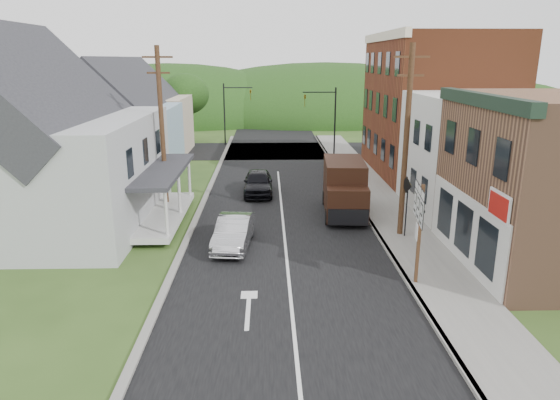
{
  "coord_description": "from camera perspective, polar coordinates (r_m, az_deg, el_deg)",
  "views": [
    {
      "loc": [
        -0.8,
        -19.17,
        8.33
      ],
      "look_at": [
        -0.25,
        2.37,
        2.2
      ],
      "focal_mm": 32.0,
      "sensor_mm": 36.0,
      "label": 1
    }
  ],
  "objects": [
    {
      "name": "curb_right",
      "position": [
        28.89,
        9.26,
        -0.93
      ],
      "size": [
        0.2,
        55.0,
        0.15
      ],
      "primitive_type": "cube",
      "color": "slate",
      "rests_on": "ground"
    },
    {
      "name": "road",
      "position": [
        30.34,
        0.09,
        -0.05
      ],
      "size": [
        9.0,
        90.0,
        0.02
      ],
      "primitive_type": "cube",
      "color": "black",
      "rests_on": "ground"
    },
    {
      "name": "forested_ridge",
      "position": [
        74.64,
        -0.87,
        9.47
      ],
      "size": [
        90.0,
        30.0,
        16.0
      ],
      "primitive_type": "ellipsoid",
      "color": "black",
      "rests_on": "ground"
    },
    {
      "name": "utility_pole_left",
      "position": [
        28.0,
        -13.34,
        7.92
      ],
      "size": [
        1.6,
        0.26,
        9.0
      ],
      "color": "#472D19",
      "rests_on": "ground"
    },
    {
      "name": "storefront_red",
      "position": [
        38.28,
        17.23,
        10.19
      ],
      "size": [
        8.0,
        12.0,
        10.0
      ],
      "primitive_type": "cube",
      "color": "brown",
      "rests_on": "ground"
    },
    {
      "name": "sidewalk_right",
      "position": [
        29.17,
        11.87,
        -0.91
      ],
      "size": [
        2.8,
        55.0,
        0.15
      ],
      "primitive_type": "cube",
      "color": "slate",
      "rests_on": "ground"
    },
    {
      "name": "tree_left_c",
      "position": [
        43.25,
        -26.9,
        11.04
      ],
      "size": [
        5.8,
        5.8,
        8.41
      ],
      "color": "#382616",
      "rests_on": "ground"
    },
    {
      "name": "silver_sedan",
      "position": [
        22.87,
        -5.3,
        -3.69
      ],
      "size": [
        1.86,
        4.34,
        1.39
      ],
      "primitive_type": "imported",
      "rotation": [
        0.0,
        0.0,
        -0.1
      ],
      "color": "#B3B2B7",
      "rests_on": "ground"
    },
    {
      "name": "curb_left",
      "position": [
        28.66,
        -9.13,
        -1.1
      ],
      "size": [
        0.3,
        55.0,
        0.12
      ],
      "primitive_type": "cube",
      "color": "slate",
      "rests_on": "ground"
    },
    {
      "name": "traffic_signal_right",
      "position": [
        43.21,
        5.39,
        9.74
      ],
      "size": [
        2.87,
        0.2,
        6.0
      ],
      "color": "black",
      "rests_on": "ground"
    },
    {
      "name": "house_cream",
      "position": [
        46.65,
        -14.95,
        9.65
      ],
      "size": [
        7.14,
        8.16,
        7.28
      ],
      "color": "#BAA890",
      "rests_on": "ground"
    },
    {
      "name": "traffic_signal_left",
      "position": [
        50.0,
        -5.58,
        10.56
      ],
      "size": [
        2.87,
        0.2,
        6.0
      ],
      "color": "black",
      "rests_on": "ground"
    },
    {
      "name": "house_blue",
      "position": [
        37.86,
        -17.27,
        8.14
      ],
      "size": [
        7.14,
        8.16,
        7.28
      ],
      "color": "#87A5B8",
      "rests_on": "ground"
    },
    {
      "name": "tree_left_b",
      "position": [
        35.29,
        -29.13,
        8.3
      ],
      "size": [
        4.8,
        4.8,
        6.94
      ],
      "color": "#382616",
      "rests_on": "ground"
    },
    {
      "name": "ground",
      "position": [
        20.91,
        0.85,
        -7.59
      ],
      "size": [
        120.0,
        120.0,
        0.0
      ],
      "primitive_type": "plane",
      "color": "#2D4719",
      "rests_on": "ground"
    },
    {
      "name": "dark_sedan",
      "position": [
        31.64,
        -2.51,
        2.01
      ],
      "size": [
        1.8,
        4.44,
        1.51
      ],
      "primitive_type": "imported",
      "rotation": [
        0.0,
        0.0,
        0.0
      ],
      "color": "black",
      "rests_on": "ground"
    },
    {
      "name": "warning_sign",
      "position": [
        24.11,
        14.26,
        0.2
      ],
      "size": [
        0.27,
        0.77,
        2.92
      ],
      "rotation": [
        0.0,
        0.0,
        0.32
      ],
      "color": "black",
      "rests_on": "sidewalk_right"
    },
    {
      "name": "route_sign_cluster",
      "position": [
        19.0,
        15.59,
        -2.2
      ],
      "size": [
        0.4,
        2.17,
        3.82
      ],
      "rotation": [
        0.0,
        0.0,
        -0.15
      ],
      "color": "#472D19",
      "rests_on": "sidewalk_right"
    },
    {
      "name": "utility_pole_right",
      "position": [
        23.84,
        14.21,
        6.53
      ],
      "size": [
        1.6,
        0.26,
        9.0
      ],
      "color": "#472D19",
      "rests_on": "ground"
    },
    {
      "name": "cross_road",
      "position": [
        46.92,
        -0.48,
        5.65
      ],
      "size": [
        60.0,
        9.0,
        0.02
      ],
      "primitive_type": "cube",
      "color": "black",
      "rests_on": "ground"
    },
    {
      "name": "delivery_van",
      "position": [
        27.48,
        7.38,
        1.34
      ],
      "size": [
        2.5,
        5.4,
        2.95
      ],
      "rotation": [
        0.0,
        0.0,
        -0.07
      ],
      "color": "black",
      "rests_on": "ground"
    },
    {
      "name": "tree_left_d",
      "position": [
        51.93,
        -10.79,
        11.8
      ],
      "size": [
        4.8,
        4.8,
        6.94
      ],
      "color": "#382616",
      "rests_on": "ground"
    },
    {
      "name": "storefront_white",
      "position": [
        29.72,
        22.66,
        4.81
      ],
      "size": [
        8.0,
        7.0,
        6.5
      ],
      "primitive_type": "cube",
      "color": "silver",
      "rests_on": "ground"
    },
    {
      "name": "house_gray",
      "position": [
        27.85,
        -25.32,
        5.91
      ],
      "size": [
        10.2,
        12.24,
        8.35
      ],
      "color": "#A9ABAF",
      "rests_on": "ground"
    }
  ]
}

